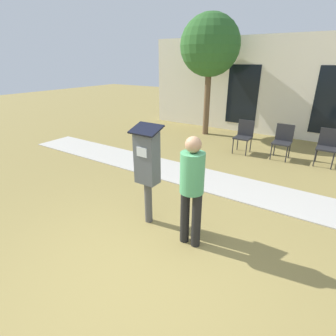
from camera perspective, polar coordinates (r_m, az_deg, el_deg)
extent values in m
plane|color=olive|center=(3.47, -6.75, -22.44)|extent=(40.00, 40.00, 0.00)
cube|color=#B7B2A8|center=(5.64, 13.09, -3.68)|extent=(12.00, 1.10, 0.02)
cube|color=beige|center=(9.67, 24.47, 15.58)|extent=(10.00, 0.24, 3.20)
cube|color=black|center=(9.91, 15.88, 15.05)|extent=(1.10, 0.02, 2.00)
cube|color=black|center=(9.43, 32.49, 12.13)|extent=(1.10, 0.02, 2.00)
cylinder|color=#4C4C4C|center=(4.20, -4.29, -7.41)|extent=(0.12, 0.12, 0.70)
cube|color=#4C5156|center=(3.88, -4.61, 2.23)|extent=(0.34, 0.22, 0.80)
cube|color=silver|center=(3.76, -5.75, 3.43)|extent=(0.18, 0.01, 0.14)
cube|color=black|center=(3.76, -4.82, 8.42)|extent=(0.44, 0.31, 0.12)
cylinder|color=black|center=(3.74, 3.70, -10.44)|extent=(0.13, 0.13, 0.82)
cylinder|color=black|center=(3.67, 6.17, -11.24)|extent=(0.13, 0.13, 0.82)
cylinder|color=#4C9E66|center=(3.38, 5.30, -1.07)|extent=(0.32, 0.32, 0.55)
sphere|color=tan|center=(3.25, 5.54, 5.09)|extent=(0.21, 0.21, 0.21)
cylinder|color=#262628|center=(7.55, 13.94, 4.63)|extent=(0.03, 0.03, 0.42)
cylinder|color=#262628|center=(7.44, 16.67, 4.07)|extent=(0.03, 0.03, 0.42)
cylinder|color=#262628|center=(7.90, 14.91, 5.30)|extent=(0.03, 0.03, 0.42)
cylinder|color=#262628|center=(7.79, 17.53, 4.78)|extent=(0.03, 0.03, 0.42)
cube|color=#262628|center=(7.60, 15.94, 6.35)|extent=(0.44, 0.44, 0.04)
cube|color=#262628|center=(7.73, 16.61, 8.37)|extent=(0.44, 0.04, 0.44)
cylinder|color=#262628|center=(7.37, 21.51, 3.27)|extent=(0.03, 0.03, 0.42)
cylinder|color=#262628|center=(7.31, 24.38, 2.66)|extent=(0.03, 0.03, 0.42)
cylinder|color=#262628|center=(7.73, 22.16, 4.01)|extent=(0.03, 0.03, 0.42)
cylinder|color=#262628|center=(7.67, 24.90, 3.44)|extent=(0.03, 0.03, 0.42)
cube|color=#262628|center=(7.45, 23.50, 5.02)|extent=(0.44, 0.44, 0.04)
cube|color=#262628|center=(7.59, 24.09, 7.09)|extent=(0.44, 0.04, 0.44)
cylinder|color=#262628|center=(7.36, 29.31, 1.87)|extent=(0.03, 0.03, 0.42)
cylinder|color=#262628|center=(7.35, 32.20, 1.25)|extent=(0.03, 0.03, 0.42)
cylinder|color=#262628|center=(7.72, 29.60, 2.68)|extent=(0.03, 0.03, 0.42)
cylinder|color=#262628|center=(7.71, 32.36, 2.09)|extent=(0.03, 0.03, 0.42)
cube|color=#262628|center=(7.47, 31.22, 3.63)|extent=(0.44, 0.44, 0.04)
cube|color=#262628|center=(7.60, 31.68, 5.71)|extent=(0.44, 0.04, 0.44)
cylinder|color=brown|center=(9.31, 8.46, 13.96)|extent=(0.20, 0.20, 2.20)
sphere|color=#2D6028|center=(9.22, 9.14, 24.86)|extent=(1.90, 1.90, 1.90)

